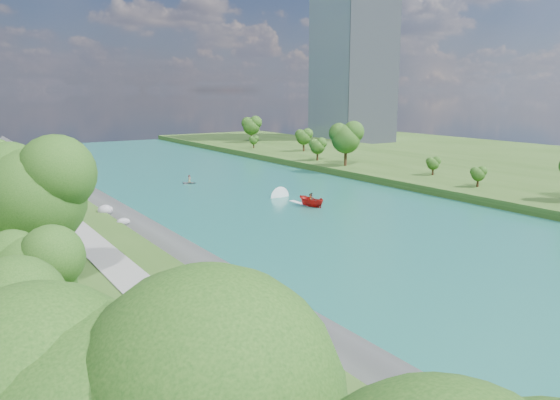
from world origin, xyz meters
TOP-DOWN VIEW (x-y plane):
  - ground at (0.00, 0.00)m, footprint 260.00×260.00m
  - river_water at (0.00, 20.00)m, footprint 55.00×240.00m
  - berm_east at (49.50, 20.00)m, footprint 44.00×240.00m
  - riprap_bank at (-25.86, 19.50)m, footprint 4.22×236.00m
  - riverside_path at (-32.50, 20.00)m, footprint 3.00×200.00m
  - office_tower at (82.50, 95.00)m, footprint 22.00×22.00m
  - trees_east at (37.99, 23.14)m, footprint 16.52×143.68m
  - motorboat at (4.59, 13.35)m, footprint 3.60×19.22m
  - raft at (-2.78, 42.02)m, footprint 3.20×3.09m

SIDE VIEW (x-z plane):
  - ground at x=0.00m, z-range 0.00..0.00m
  - river_water at x=0.00m, z-range 0.00..0.10m
  - raft at x=-2.78m, z-range -0.37..1.33m
  - berm_east at x=49.50m, z-range 0.00..1.50m
  - motorboat at x=4.59m, z-range -0.18..1.94m
  - riprap_bank at x=-25.86m, z-range -0.44..4.08m
  - riverside_path at x=-32.50m, z-range 3.50..3.60m
  - trees_east at x=37.99m, z-range 0.60..11.96m
  - office_tower at x=82.50m, z-range 0.00..60.00m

